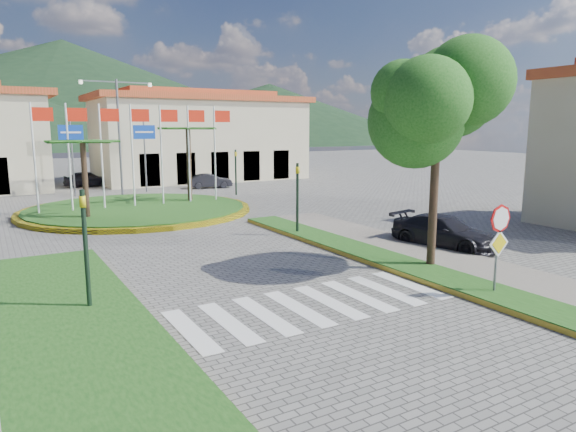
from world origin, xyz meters
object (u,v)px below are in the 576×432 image
roundabout_island (137,209)px  stop_sign (499,235)px  car_dark_b (210,181)px  car_side_right (445,232)px  deciduous_tree (438,113)px  car_dark_a (88,179)px

roundabout_island → stop_sign: size_ratio=4.79×
stop_sign → car_dark_b: stop_sign is taller
car_dark_b → car_side_right: bearing=-169.6°
stop_sign → roundabout_island: bearing=103.7°
deciduous_tree → car_dark_a: 32.77m
deciduous_tree → car_side_right: 5.70m
deciduous_tree → car_dark_b: 26.41m
stop_sign → car_dark_a: size_ratio=0.72×
roundabout_island → stop_sign: (4.90, -20.04, 1.61)m
deciduous_tree → car_dark_b: deciduous_tree is taller
roundabout_island → deciduous_tree: (5.50, -17.00, 5.00)m
roundabout_island → car_dark_b: size_ratio=3.70×
car_dark_b → car_side_right: (0.34, -23.88, 0.07)m
stop_sign → car_dark_a: bearing=98.2°
roundabout_island → stop_sign: bearing=-76.3°
roundabout_island → car_dark_a: roundabout_island is taller
deciduous_tree → car_dark_b: (2.48, 25.88, -4.61)m
roundabout_island → deciduous_tree: 18.55m
roundabout_island → car_dark_b: (7.97, 8.88, 0.39)m
deciduous_tree → car_dark_a: deciduous_tree is taller
car_dark_a → car_side_right: bearing=-159.4°
stop_sign → car_dark_a: (-5.05, 34.99, -1.16)m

